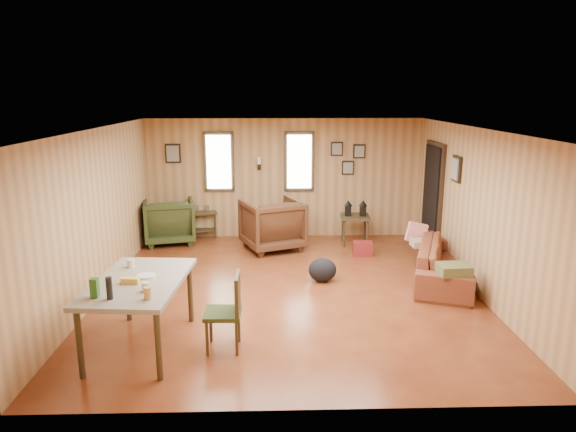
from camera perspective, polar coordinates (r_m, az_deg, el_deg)
name	(u,v)px	position (r m, az deg, el deg)	size (l,w,h in m)	color
room	(300,208)	(7.71, 1.29, 0.91)	(5.54, 6.04, 2.44)	brown
sofa	(447,256)	(8.40, 17.24, -4.29)	(2.08, 0.61, 0.81)	brown
recliner_brown	(272,222)	(9.64, -1.79, -0.66)	(1.02, 0.95, 1.05)	#462715
recliner_green	(169,219)	(10.32, -13.08, -0.28)	(0.94, 0.88, 0.97)	#2F391A
end_table	(203,219)	(10.60, -9.47, -0.34)	(0.64, 0.61, 0.68)	#3F341C
side_table	(355,214)	(10.00, 7.48, 0.19)	(0.59, 0.59, 0.88)	#3F341C
cooler	(363,248)	(9.46, 8.29, -3.59)	(0.37, 0.28, 0.25)	maroon
backpack	(322,270)	(8.08, 3.85, -6.00)	(0.48, 0.39, 0.38)	black
sofa_pillows	(435,252)	(8.21, 16.01, -3.87)	(0.50, 1.85, 0.38)	brown
dining_table	(138,286)	(6.11, -16.30, -7.52)	(1.09, 1.68, 1.06)	gray
dining_chair	(229,308)	(5.97, -6.60, -10.09)	(0.41, 0.41, 0.91)	#2F391A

